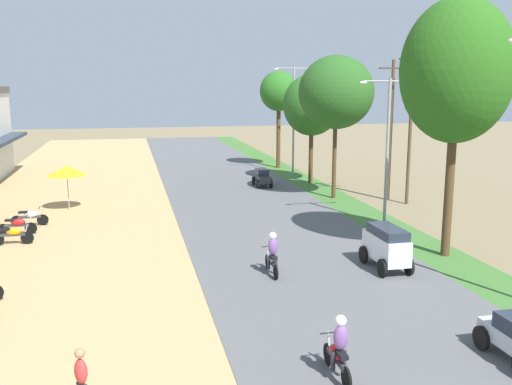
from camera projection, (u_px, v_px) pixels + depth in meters
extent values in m
cube|color=#2D3847|center=(4.00, 140.00, 40.81)|extent=(1.20, 12.48, 0.25)
cylinder|color=black|center=(27.00, 238.00, 25.15)|extent=(0.56, 0.06, 0.56)
cube|color=#333338|center=(12.00, 235.00, 24.99)|extent=(1.12, 0.12, 0.12)
ellipsoid|color=orange|center=(14.00, 232.00, 24.98)|extent=(0.64, 0.28, 0.32)
cube|color=black|center=(5.00, 229.00, 24.88)|extent=(0.44, 0.20, 0.10)
cylinder|color=#A5A8AD|center=(25.00, 232.00, 25.09)|extent=(0.26, 0.05, 0.68)
cylinder|color=black|center=(23.00, 224.00, 25.01)|extent=(0.04, 0.54, 0.04)
cylinder|color=black|center=(31.00, 228.00, 26.84)|extent=(0.56, 0.06, 0.56)
cylinder|color=black|center=(3.00, 230.00, 26.57)|extent=(0.56, 0.06, 0.56)
cube|color=#333338|center=(17.00, 225.00, 26.67)|extent=(1.12, 0.12, 0.12)
ellipsoid|color=red|center=(18.00, 222.00, 26.66)|extent=(0.64, 0.28, 0.32)
cube|color=black|center=(10.00, 220.00, 26.56)|extent=(0.44, 0.20, 0.10)
cylinder|color=#A5A8AD|center=(29.00, 223.00, 26.78)|extent=(0.26, 0.05, 0.68)
cylinder|color=black|center=(27.00, 215.00, 26.69)|extent=(0.04, 0.54, 0.04)
cylinder|color=black|center=(43.00, 220.00, 28.50)|extent=(0.56, 0.06, 0.56)
cylinder|color=black|center=(17.00, 221.00, 28.23)|extent=(0.56, 0.06, 0.56)
cube|color=#333338|center=(29.00, 217.00, 28.33)|extent=(1.12, 0.12, 0.12)
ellipsoid|color=silver|center=(31.00, 214.00, 28.33)|extent=(0.64, 0.28, 0.32)
cube|color=black|center=(23.00, 212.00, 28.23)|extent=(0.44, 0.20, 0.10)
cylinder|color=#A5A8AD|center=(41.00, 215.00, 28.44)|extent=(0.26, 0.05, 0.68)
cylinder|color=black|center=(39.00, 208.00, 28.36)|extent=(0.04, 0.54, 0.04)
cylinder|color=#99999E|center=(68.00, 192.00, 31.85)|extent=(0.05, 0.05, 2.10)
cone|color=gold|center=(67.00, 171.00, 31.63)|extent=(2.20, 2.20, 0.55)
ellipsoid|color=#BF3333|center=(81.00, 371.00, 11.82)|extent=(0.40, 0.43, 0.56)
sphere|color=#9E7556|center=(80.00, 353.00, 11.74)|extent=(0.22, 0.22, 0.22)
cylinder|color=#4C351E|center=(449.00, 185.00, 22.98)|extent=(0.36, 0.36, 5.96)
ellipsoid|color=#255A17|center=(457.00, 71.00, 22.12)|extent=(4.42, 4.42, 5.69)
cylinder|color=#4C351E|center=(334.00, 156.00, 34.93)|extent=(0.26, 0.26, 5.31)
ellipsoid|color=#25541D|center=(336.00, 92.00, 34.20)|extent=(4.58, 4.58, 4.44)
cylinder|color=#4C351E|center=(311.00, 152.00, 40.56)|extent=(0.31, 0.31, 4.38)
ellipsoid|color=#275C1E|center=(312.00, 105.00, 39.92)|extent=(4.07, 4.07, 4.35)
cylinder|color=#4C351E|center=(278.00, 135.00, 47.79)|extent=(0.34, 0.34, 5.54)
ellipsoid|color=#27631E|center=(279.00, 91.00, 47.09)|extent=(3.17, 3.17, 3.34)
cylinder|color=gray|center=(387.00, 153.00, 28.18)|extent=(0.16, 0.16, 7.31)
cylinder|color=gray|center=(377.00, 81.00, 27.37)|extent=(1.40, 0.08, 0.08)
ellipsoid|color=silver|center=(364.00, 83.00, 27.23)|extent=(0.36, 0.20, 0.14)
cylinder|color=gray|center=(404.00, 81.00, 27.68)|extent=(1.40, 0.08, 0.08)
ellipsoid|color=silver|center=(416.00, 83.00, 27.84)|extent=(0.36, 0.20, 0.14)
cylinder|color=gray|center=(293.00, 121.00, 43.89)|extent=(0.16, 0.16, 8.36)
cylinder|color=gray|center=(285.00, 68.00, 42.98)|extent=(1.40, 0.08, 0.08)
ellipsoid|color=silver|center=(276.00, 69.00, 42.84)|extent=(0.36, 0.20, 0.14)
cylinder|color=gray|center=(303.00, 68.00, 43.28)|extent=(1.40, 0.08, 0.08)
ellipsoid|color=silver|center=(312.00, 69.00, 43.45)|extent=(0.36, 0.20, 0.14)
cylinder|color=brown|center=(391.00, 131.00, 34.30)|extent=(0.20, 0.20, 8.50)
cube|color=#473323|center=(393.00, 68.00, 33.59)|extent=(1.80, 0.10, 0.10)
cylinder|color=brown|center=(410.00, 129.00, 33.11)|extent=(0.20, 0.20, 8.99)
cube|color=#473323|center=(414.00, 59.00, 32.35)|extent=(1.80, 0.10, 0.10)
cylinder|color=black|center=(481.00, 338.00, 15.10)|extent=(0.11, 0.64, 0.64)
cube|color=silver|center=(386.00, 247.00, 21.62)|extent=(0.95, 2.40, 0.95)
cube|color=#232B38|center=(388.00, 232.00, 21.40)|extent=(0.87, 2.00, 0.35)
cylinder|color=black|center=(409.00, 266.00, 21.00)|extent=(0.12, 0.68, 0.68)
cylinder|color=black|center=(382.00, 268.00, 20.77)|extent=(0.12, 0.68, 0.68)
cylinder|color=black|center=(388.00, 253.00, 22.66)|extent=(0.12, 0.68, 0.68)
cylinder|color=black|center=(363.00, 255.00, 22.42)|extent=(0.12, 0.68, 0.68)
cube|color=#282D33|center=(262.00, 178.00, 39.19)|extent=(0.84, 1.95, 0.50)
cube|color=#232B38|center=(262.00, 172.00, 39.15)|extent=(0.77, 1.10, 0.40)
cylinder|color=black|center=(271.00, 184.00, 38.67)|extent=(0.10, 0.60, 0.60)
cylinder|color=black|center=(258.00, 184.00, 38.47)|extent=(0.10, 0.60, 0.60)
cylinder|color=black|center=(266.00, 180.00, 40.02)|extent=(0.10, 0.60, 0.60)
cylinder|color=black|center=(253.00, 181.00, 39.81)|extent=(0.10, 0.60, 0.60)
cylinder|color=black|center=(328.00, 354.00, 14.26)|extent=(0.06, 0.56, 0.56)
cylinder|color=black|center=(346.00, 379.00, 13.08)|extent=(0.06, 0.56, 0.56)
cube|color=#333338|center=(337.00, 359.00, 13.64)|extent=(0.12, 1.12, 0.12)
ellipsoid|color=red|center=(336.00, 352.00, 13.69)|extent=(0.28, 0.64, 0.32)
cube|color=black|center=(342.00, 355.00, 13.32)|extent=(0.20, 0.44, 0.10)
cylinder|color=#A5A8AD|center=(329.00, 345.00, 14.16)|extent=(0.05, 0.26, 0.68)
cylinder|color=black|center=(330.00, 333.00, 14.03)|extent=(0.54, 0.04, 0.04)
ellipsoid|color=#724C8C|center=(341.00, 337.00, 13.32)|extent=(0.36, 0.28, 0.64)
sphere|color=white|center=(341.00, 321.00, 13.28)|extent=(0.28, 0.28, 0.28)
cylinder|color=#2D2D38|center=(333.00, 361.00, 13.51)|extent=(0.12, 0.12, 0.48)
cylinder|color=#2D2D38|center=(344.00, 360.00, 13.57)|extent=(0.12, 0.12, 0.48)
cylinder|color=black|center=(268.00, 262.00, 21.72)|extent=(0.06, 0.56, 0.56)
cylinder|color=black|center=(276.00, 272.00, 20.53)|extent=(0.06, 0.56, 0.56)
cube|color=#333338|center=(272.00, 262.00, 21.09)|extent=(0.12, 1.12, 0.12)
ellipsoid|color=silver|center=(271.00, 258.00, 21.14)|extent=(0.28, 0.64, 0.32)
cube|color=black|center=(273.00, 258.00, 20.77)|extent=(0.20, 0.44, 0.10)
cylinder|color=#A5A8AD|center=(268.00, 255.00, 21.61)|extent=(0.05, 0.26, 0.68)
cylinder|color=black|center=(268.00, 246.00, 21.48)|extent=(0.54, 0.04, 0.04)
ellipsoid|color=#724C8C|center=(273.00, 246.00, 20.77)|extent=(0.36, 0.28, 0.64)
sphere|color=white|center=(273.00, 236.00, 20.74)|extent=(0.28, 0.28, 0.28)
cylinder|color=#2D2D38|center=(269.00, 263.00, 20.96)|extent=(0.12, 0.12, 0.48)
cylinder|color=#2D2D38|center=(276.00, 262.00, 21.02)|extent=(0.12, 0.12, 0.48)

